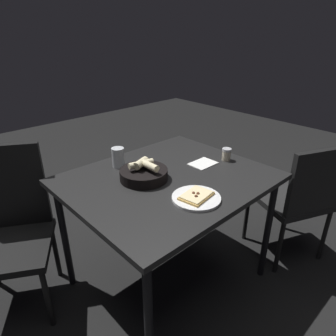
# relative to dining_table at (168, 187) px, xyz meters

# --- Properties ---
(ground) EXTENTS (8.00, 8.00, 0.00)m
(ground) POSITION_rel_dining_table_xyz_m (0.00, 0.00, -0.69)
(ground) COLOR black
(dining_table) EXTENTS (1.09, 0.91, 0.75)m
(dining_table) POSITION_rel_dining_table_xyz_m (0.00, 0.00, 0.00)
(dining_table) COLOR black
(dining_table) RESTS_ON ground
(pizza_plate) EXTENTS (0.24, 0.24, 0.04)m
(pizza_plate) POSITION_rel_dining_table_xyz_m (0.07, 0.27, 0.08)
(pizza_plate) COLOR white
(pizza_plate) RESTS_ON dining_table
(bread_basket) EXTENTS (0.26, 0.26, 0.11)m
(bread_basket) POSITION_rel_dining_table_xyz_m (0.12, -0.07, 0.10)
(bread_basket) COLOR black
(bread_basket) RESTS_ON dining_table
(beer_glass) EXTENTS (0.07, 0.07, 0.12)m
(beer_glass) POSITION_rel_dining_table_xyz_m (0.12, -0.30, 0.12)
(beer_glass) COLOR silver
(beer_glass) RESTS_ON dining_table
(pepper_shaker) EXTENTS (0.06, 0.06, 0.08)m
(pepper_shaker) POSITION_rel_dining_table_xyz_m (-0.42, 0.08, 0.10)
(pepper_shaker) COLOR #BFB299
(pepper_shaker) RESTS_ON dining_table
(napkin) EXTENTS (0.16, 0.12, 0.00)m
(napkin) POSITION_rel_dining_table_xyz_m (-0.28, 0.02, 0.07)
(napkin) COLOR white
(napkin) RESTS_ON dining_table
(chair_near) EXTENTS (0.60, 0.60, 0.94)m
(chair_near) POSITION_rel_dining_table_xyz_m (0.73, -0.53, -0.17)
(chair_near) COLOR black
(chair_near) RESTS_ON ground
(chair_far) EXTENTS (0.58, 0.58, 0.87)m
(chair_far) POSITION_rel_dining_table_xyz_m (-0.79, 0.43, -0.18)
(chair_far) COLOR black
(chair_far) RESTS_ON ground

